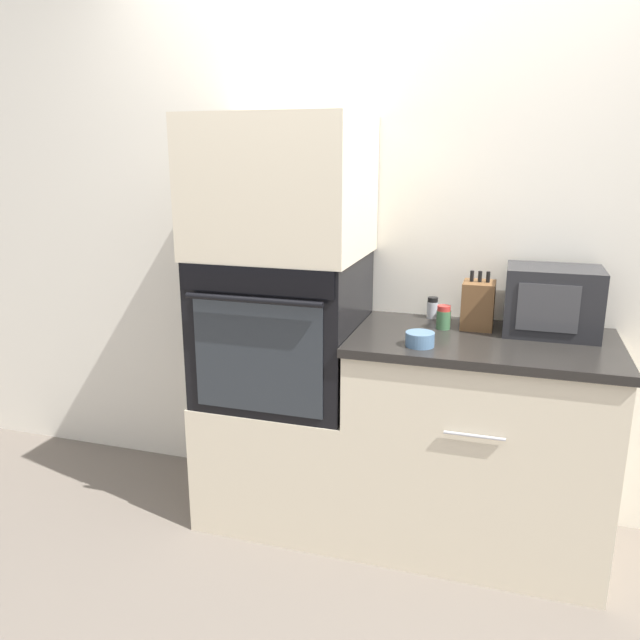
{
  "coord_description": "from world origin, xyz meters",
  "views": [
    {
      "loc": [
        0.59,
        -2.16,
        1.63
      ],
      "look_at": [
        -0.15,
        0.21,
        0.96
      ],
      "focal_mm": 35.0,
      "sensor_mm": 36.0,
      "label": 1
    }
  ],
  "objects_px": {
    "wall_oven": "(283,327)",
    "condiment_jar_mid": "(432,308)",
    "knife_block": "(478,305)",
    "condiment_jar_near": "(443,317)",
    "microwave": "(552,301)",
    "bowl": "(420,339)"
  },
  "relations": [
    {
      "from": "microwave",
      "to": "bowl",
      "type": "xyz_separation_m",
      "value": [
        -0.48,
        -0.33,
        -0.11
      ]
    },
    {
      "from": "knife_block",
      "to": "condiment_jar_mid",
      "type": "relative_size",
      "value": 2.57
    },
    {
      "from": "wall_oven",
      "to": "condiment_jar_mid",
      "type": "xyz_separation_m",
      "value": [
        0.61,
        0.26,
        0.07
      ]
    },
    {
      "from": "bowl",
      "to": "condiment_jar_mid",
      "type": "height_order",
      "value": "condiment_jar_mid"
    },
    {
      "from": "condiment_jar_near",
      "to": "condiment_jar_mid",
      "type": "distance_m",
      "value": 0.18
    },
    {
      "from": "condiment_jar_mid",
      "to": "condiment_jar_near",
      "type": "bearing_deg",
      "value": -67.76
    },
    {
      "from": "wall_oven",
      "to": "microwave",
      "type": "xyz_separation_m",
      "value": [
        1.1,
        0.15,
        0.16
      ]
    },
    {
      "from": "knife_block",
      "to": "bowl",
      "type": "distance_m",
      "value": 0.39
    },
    {
      "from": "knife_block",
      "to": "condiment_jar_mid",
      "type": "xyz_separation_m",
      "value": [
        -0.2,
        0.1,
        -0.05
      ]
    },
    {
      "from": "wall_oven",
      "to": "knife_block",
      "type": "bearing_deg",
      "value": 10.77
    },
    {
      "from": "microwave",
      "to": "condiment_jar_mid",
      "type": "xyz_separation_m",
      "value": [
        -0.49,
        0.11,
        -0.09
      ]
    },
    {
      "from": "knife_block",
      "to": "condiment_jar_near",
      "type": "distance_m",
      "value": 0.15
    },
    {
      "from": "wall_oven",
      "to": "condiment_jar_near",
      "type": "height_order",
      "value": "wall_oven"
    },
    {
      "from": "wall_oven",
      "to": "bowl",
      "type": "relative_size",
      "value": 6.0
    },
    {
      "from": "wall_oven",
      "to": "bowl",
      "type": "xyz_separation_m",
      "value": [
        0.62,
        -0.18,
        0.05
      ]
    },
    {
      "from": "wall_oven",
      "to": "bowl",
      "type": "bearing_deg",
      "value": -16.04
    },
    {
      "from": "condiment_jar_near",
      "to": "condiment_jar_mid",
      "type": "bearing_deg",
      "value": 112.24
    },
    {
      "from": "condiment_jar_near",
      "to": "knife_block",
      "type": "bearing_deg",
      "value": 24.18
    },
    {
      "from": "microwave",
      "to": "condiment_jar_near",
      "type": "distance_m",
      "value": 0.43
    },
    {
      "from": "wall_oven",
      "to": "condiment_jar_near",
      "type": "relative_size",
      "value": 6.67
    },
    {
      "from": "microwave",
      "to": "condiment_jar_mid",
      "type": "height_order",
      "value": "microwave"
    },
    {
      "from": "wall_oven",
      "to": "bowl",
      "type": "distance_m",
      "value": 0.65
    }
  ]
}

